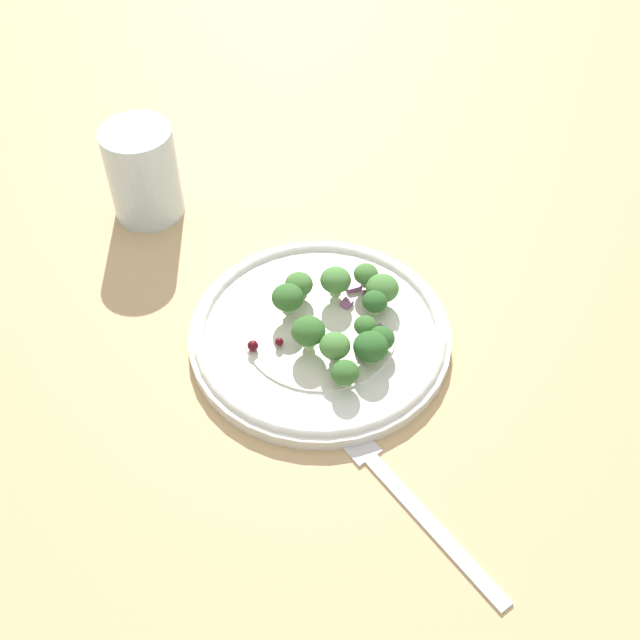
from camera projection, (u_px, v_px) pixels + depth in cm
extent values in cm
cube|color=tan|center=(334.00, 378.00, 70.13)|extent=(180.00, 180.00, 2.00)
cylinder|color=white|center=(320.00, 336.00, 71.26)|extent=(23.30, 23.30, 1.20)
torus|color=white|center=(320.00, 331.00, 70.81)|extent=(22.44, 22.44, 1.00)
cylinder|color=white|center=(320.00, 330.00, 70.73)|extent=(13.51, 13.51, 0.20)
cylinder|color=#8EB77A|center=(381.00, 298.00, 72.61)|extent=(1.12, 1.12, 1.12)
ellipsoid|color=#4C843D|center=(382.00, 288.00, 71.60)|extent=(2.99, 2.99, 2.25)
cylinder|color=#8EB77A|center=(370.00, 357.00, 68.02)|extent=(1.11, 1.11, 1.11)
ellipsoid|color=#2D6028|center=(371.00, 347.00, 67.02)|extent=(2.96, 2.96, 2.22)
cylinder|color=#8EB77A|center=(335.00, 358.00, 67.45)|extent=(0.99, 0.99, 0.99)
ellipsoid|color=#4C843D|center=(336.00, 349.00, 66.56)|extent=(2.63, 2.63, 1.97)
cylinder|color=#ADD18E|center=(299.00, 293.00, 72.88)|extent=(0.97, 0.97, 0.97)
ellipsoid|color=#477A38|center=(299.00, 284.00, 72.00)|extent=(2.59, 2.59, 1.94)
cylinder|color=#ADD18E|center=(309.00, 341.00, 68.60)|extent=(1.10, 1.10, 1.10)
ellipsoid|color=#386B2D|center=(308.00, 331.00, 67.61)|extent=(2.93, 2.93, 2.19)
cylinder|color=#9EC684|center=(345.00, 380.00, 66.39)|extent=(0.88, 0.88, 0.88)
ellipsoid|color=#386B2D|center=(345.00, 372.00, 65.60)|extent=(2.34, 2.34, 1.76)
cylinder|color=#ADD18E|center=(365.00, 332.00, 69.54)|extent=(0.75, 0.75, 0.75)
ellipsoid|color=#386B2D|center=(365.00, 326.00, 68.87)|extent=(2.01, 2.01, 1.51)
cylinder|color=#9EC684|center=(335.00, 290.00, 72.60)|extent=(1.05, 1.05, 1.05)
ellipsoid|color=#4C843D|center=(336.00, 280.00, 71.66)|extent=(2.80, 2.80, 2.10)
cylinder|color=#8EB77A|center=(365.00, 281.00, 73.33)|extent=(0.84, 0.84, 0.84)
ellipsoid|color=#477A38|center=(365.00, 274.00, 72.57)|extent=(2.25, 2.25, 1.69)
cylinder|color=#8EB77A|center=(288.00, 307.00, 70.97)|extent=(1.06, 1.06, 1.06)
ellipsoid|color=#386B2D|center=(288.00, 297.00, 70.01)|extent=(2.83, 2.83, 2.12)
cylinder|color=#9EC684|center=(374.00, 309.00, 71.15)|extent=(0.85, 0.85, 0.85)
ellipsoid|color=#2D6028|center=(375.00, 301.00, 70.39)|extent=(2.26, 2.26, 1.69)
cylinder|color=#ADD18E|center=(380.00, 346.00, 69.06)|extent=(0.90, 0.90, 0.90)
ellipsoid|color=#2D6028|center=(381.00, 338.00, 68.25)|extent=(2.39, 2.39, 1.80)
sphere|color=maroon|center=(347.00, 371.00, 66.84)|extent=(0.74, 0.74, 0.74)
sphere|color=#4C0A14|center=(253.00, 346.00, 68.77)|extent=(0.95, 0.95, 0.95)
sphere|color=#4C0A14|center=(279.00, 342.00, 68.92)|extent=(0.74, 0.74, 0.74)
sphere|color=#4C0A14|center=(302.00, 282.00, 73.44)|extent=(0.85, 0.85, 0.85)
sphere|color=#4C0A14|center=(378.00, 298.00, 72.39)|extent=(0.71, 0.71, 0.71)
cube|color=#A35B93|center=(353.00, 286.00, 73.83)|extent=(1.75, 1.78, 0.52)
cube|color=#A35B93|center=(365.00, 355.00, 68.36)|extent=(1.18, 1.32, 0.31)
cube|color=#A35B93|center=(347.00, 303.00, 72.38)|extent=(1.17, 1.13, 0.50)
cube|color=#843D75|center=(378.00, 331.00, 70.30)|extent=(1.59, 1.39, 0.32)
cube|color=#843D75|center=(370.00, 295.00, 72.97)|extent=(1.49, 1.50, 0.44)
cube|color=silver|center=(435.00, 528.00, 59.32)|extent=(9.47, 13.05, 0.50)
cube|color=silver|center=(357.00, 443.00, 64.25)|extent=(4.01, 4.33, 0.50)
cylinder|color=silver|center=(143.00, 173.00, 79.70)|extent=(7.12, 7.12, 9.84)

